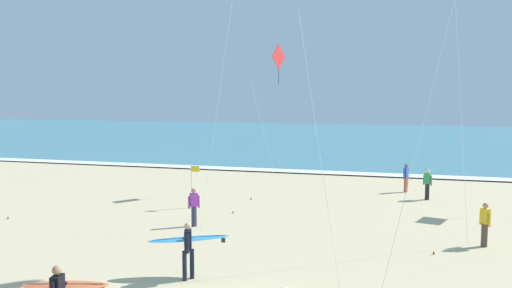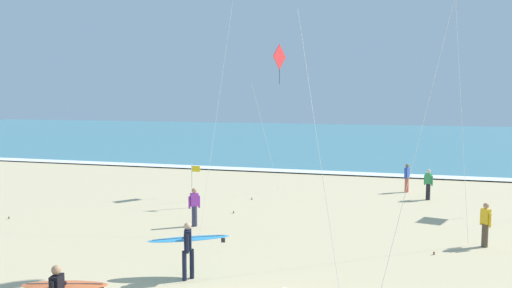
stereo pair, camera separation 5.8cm
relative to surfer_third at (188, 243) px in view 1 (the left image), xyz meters
The scene contains 9 objects.
ocean_water 51.10m from the surfer_third, 87.49° to the left, with size 160.00×60.00×0.08m, color teal.
shoreline_foam 21.48m from the surfer_third, 84.00° to the left, with size 160.00×1.50×0.01m, color white.
surfer_third is the anchor object (origin of this frame).
kite_diamond_scarlet_close 15.41m from the surfer_third, 92.46° to the left, with size 1.02×3.45×8.19m.
bystander_blue_top 16.95m from the surfer_third, 68.00° to the left, with size 0.30×0.46×1.59m.
bystander_yellow_top 10.61m from the surfer_third, 32.61° to the left, with size 0.33×0.42×1.59m.
bystander_purple_top 5.98m from the surfer_third, 111.00° to the left, with size 0.41×0.34×1.59m.
bystander_green_top 15.70m from the surfer_third, 61.90° to the left, with size 0.43×0.33×1.59m.
lifeguard_flag 9.47m from the surfer_third, 111.96° to the left, with size 0.45×0.05×2.10m.
Camera 1 is at (3.66, -10.22, 5.39)m, focal length 35.91 mm.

